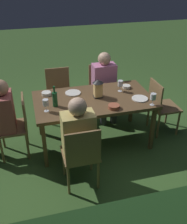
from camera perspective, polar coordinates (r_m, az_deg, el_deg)
name	(u,v)px	position (r m, az deg, el deg)	size (l,w,h in m)	color
ground_plane	(94,141)	(4.15, 0.00, -6.15)	(16.00, 16.00, 0.00)	#385B28
dining_table	(94,102)	(3.79, 0.00, 2.16)	(1.67, 0.94, 0.73)	brown
chair_side_right_b	(81,154)	(3.12, -2.63, -9.02)	(0.42, 0.40, 0.87)	brown
person_in_mustard	(77,134)	(3.18, -3.46, -4.74)	(0.38, 0.47, 1.15)	tan
chair_head_near	(161,105)	(4.25, 14.22, 1.55)	(0.40, 0.42, 0.87)	brown
chair_side_left_a	(102,87)	(4.71, 1.73, 5.38)	(0.42, 0.40, 0.87)	brown
person_in_pink	(105,83)	(4.47, 2.47, 6.13)	(0.38, 0.47, 1.15)	#C675A3
chair_side_left_b	(59,92)	(4.57, -7.36, 4.32)	(0.42, 0.40, 0.87)	brown
chair_head_far	(17,124)	(3.79, -16.01, -2.47)	(0.40, 0.42, 0.87)	brown
person_in_rust	(0,116)	(3.73, -19.31, -0.88)	(0.48, 0.38, 1.15)	#9E4C47
lantern_centerpiece	(98,87)	(3.75, 0.96, 5.29)	(0.15, 0.15, 0.27)	black
green_bottle_on_table	(55,99)	(3.55, -8.26, 2.81)	(0.07, 0.07, 0.29)	#195128
wine_glass_a	(153,97)	(3.63, 12.64, 3.12)	(0.08, 0.08, 0.17)	silver
wine_glass_b	(120,84)	(3.95, 5.75, 6.01)	(0.08, 0.08, 0.17)	silver
wine_glass_c	(46,103)	(3.45, -10.20, 1.88)	(0.08, 0.08, 0.17)	silver
plate_a	(73,93)	(3.92, -4.43, 4.11)	(0.23, 0.23, 0.01)	silver
plate_b	(140,99)	(3.80, 9.89, 2.85)	(0.23, 0.23, 0.01)	white
bowl_olives	(126,87)	(4.10, 7.05, 5.43)	(0.12, 0.12, 0.04)	silver
bowl_bread	(114,107)	(3.51, 4.39, 1.18)	(0.15, 0.15, 0.05)	#9E5138
bowl_salad	(78,105)	(3.56, -3.28, 1.58)	(0.16, 0.16, 0.04)	#BCAD8E
bowl_dip	(46,93)	(3.92, -10.06, 3.94)	(0.14, 0.14, 0.04)	silver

